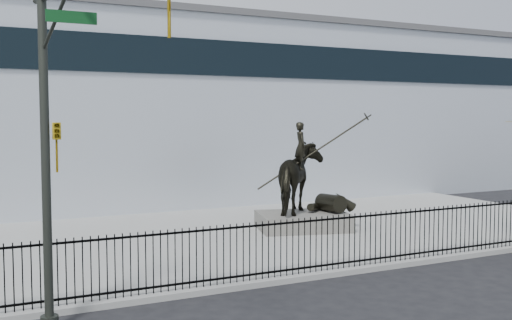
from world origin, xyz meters
name	(u,v)px	position (x,y,z in m)	size (l,w,h in m)	color
ground	(343,289)	(0.00, 0.00, 0.00)	(120.00, 120.00, 0.00)	black
plaza	(230,237)	(0.00, 7.00, 0.07)	(30.00, 12.00, 0.15)	gray
building	(134,114)	(0.00, 20.00, 4.50)	(44.00, 14.00, 9.00)	silver
picket_fence	(317,244)	(0.00, 1.25, 0.90)	(22.10, 0.10, 1.50)	black
statue_plinth	(303,221)	(2.83, 6.72, 0.46)	(3.27, 2.25, 0.61)	#56534E
equestrian_statue	(305,179)	(2.90, 6.70, 2.05)	(4.06, 3.08, 3.55)	black
traffic_signal_left	(64,132)	(-6.75, -0.62, 4.03)	(1.52, 4.84, 7.00)	#262A24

